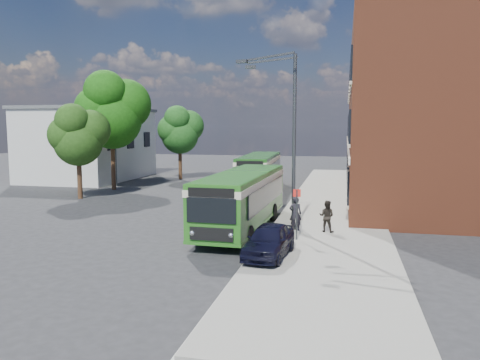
% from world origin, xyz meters
% --- Properties ---
extents(ground, '(120.00, 120.00, 0.00)m').
position_xyz_m(ground, '(0.00, 0.00, 0.00)').
color(ground, '#262628').
rests_on(ground, ground).
extents(pavement, '(6.00, 48.00, 0.15)m').
position_xyz_m(pavement, '(7.00, 8.00, 0.07)').
color(pavement, gray).
rests_on(pavement, ground).
extents(kerb_line, '(0.12, 48.00, 0.01)m').
position_xyz_m(kerb_line, '(3.95, 8.00, 0.01)').
color(kerb_line, beige).
rests_on(kerb_line, ground).
extents(brick_office, '(12.10, 26.00, 14.20)m').
position_xyz_m(brick_office, '(14.00, 12.00, 6.97)').
color(brick_office, brown).
rests_on(brick_office, ground).
extents(white_building, '(9.40, 13.40, 7.30)m').
position_xyz_m(white_building, '(-18.00, 18.00, 3.66)').
color(white_building, beige).
rests_on(white_building, ground).
extents(flagpole, '(0.95, 0.10, 9.00)m').
position_xyz_m(flagpole, '(-12.45, 13.00, 4.94)').
color(flagpole, '#35383A').
rests_on(flagpole, ground).
extents(street_lamp, '(2.96, 2.38, 9.00)m').
position_xyz_m(street_lamp, '(4.84, -2.00, 4.79)').
color(street_lamp, '#35383A').
rests_on(street_lamp, ground).
extents(bus_stop_sign, '(0.35, 0.08, 2.52)m').
position_xyz_m(bus_stop_sign, '(5.60, -4.20, 1.51)').
color(bus_stop_sign, '#35383A').
rests_on(bus_stop_sign, ground).
extents(bus_front, '(2.90, 11.00, 3.02)m').
position_xyz_m(bus_front, '(2.52, -1.92, 1.83)').
color(bus_front, '#25661C').
rests_on(bus_front, ground).
extents(bus_rear, '(3.06, 10.94, 3.02)m').
position_xyz_m(bus_rear, '(0.66, 13.24, 1.83)').
color(bus_rear, '#1D5219').
rests_on(bus_rear, ground).
extents(parked_car, '(1.93, 4.02, 1.32)m').
position_xyz_m(parked_car, '(4.80, -7.25, 0.81)').
color(parked_car, black).
rests_on(parked_car, pavement).
extents(pedestrian_a, '(0.71, 0.55, 1.74)m').
position_xyz_m(pedestrian_a, '(5.35, -2.30, 1.02)').
color(pedestrian_a, black).
rests_on(pedestrian_a, pavement).
extents(pedestrian_b, '(0.89, 0.76, 1.59)m').
position_xyz_m(pedestrian_b, '(6.91, -2.24, 0.95)').
color(pedestrian_b, black).
rests_on(pedestrian_b, pavement).
extents(tree_left, '(4.19, 3.99, 7.08)m').
position_xyz_m(tree_left, '(-11.63, 5.61, 4.80)').
color(tree_left, '#382514').
rests_on(tree_left, ground).
extents(tree_mid, '(5.93, 5.64, 10.01)m').
position_xyz_m(tree_mid, '(-11.57, 10.78, 6.80)').
color(tree_mid, '#382514').
rests_on(tree_mid, ground).
extents(tree_right, '(4.45, 4.23, 7.51)m').
position_xyz_m(tree_right, '(-8.75, 19.65, 5.09)').
color(tree_right, '#382514').
rests_on(tree_right, ground).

